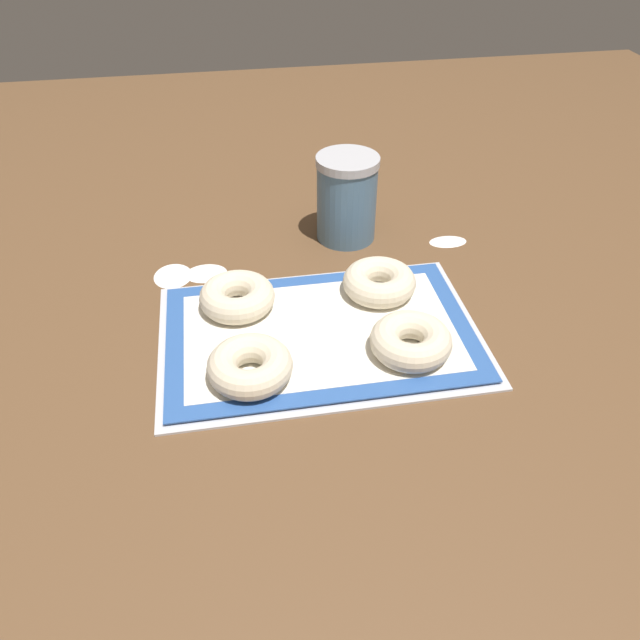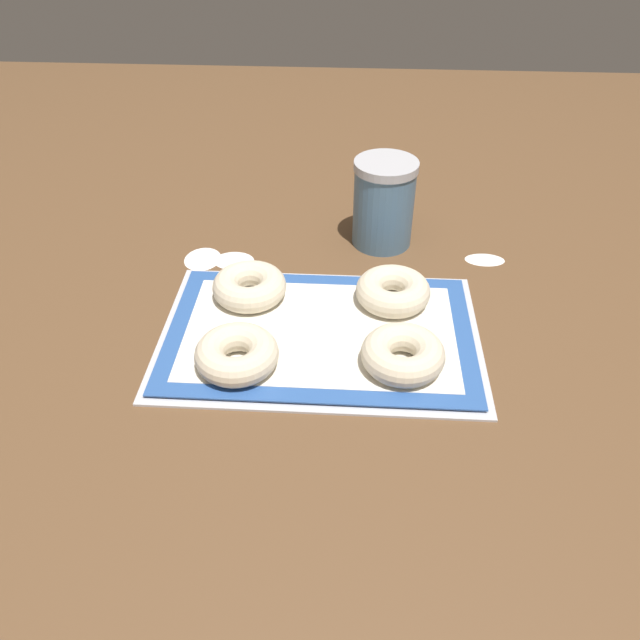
% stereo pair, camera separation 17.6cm
% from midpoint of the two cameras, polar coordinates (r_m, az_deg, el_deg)
% --- Properties ---
extents(ground_plane, '(2.80, 2.80, 0.00)m').
position_cam_midpoint_polar(ground_plane, '(1.01, 4.14, -1.54)').
color(ground_plane, brown).
extents(baking_tray, '(0.51, 0.34, 0.01)m').
position_cam_midpoint_polar(baking_tray, '(1.00, 5.03, -1.69)').
color(baking_tray, silver).
rests_on(baking_tray, ground_plane).
extents(baking_mat, '(0.49, 0.32, 0.00)m').
position_cam_midpoint_polar(baking_mat, '(0.99, 5.05, -1.45)').
color(baking_mat, '#2D569E').
rests_on(baking_mat, baking_tray).
extents(bagel_front_left, '(0.13, 0.13, 0.04)m').
position_cam_midpoint_polar(bagel_front_left, '(0.91, -2.23, -3.55)').
color(bagel_front_left, beige).
rests_on(bagel_front_left, baking_mat).
extents(bagel_front_right, '(0.13, 0.13, 0.04)m').
position_cam_midpoint_polar(bagel_front_right, '(0.94, 12.97, -3.47)').
color(bagel_front_right, beige).
rests_on(bagel_front_right, baking_mat).
extents(bagel_back_left, '(0.13, 0.13, 0.04)m').
position_cam_midpoint_polar(bagel_back_left, '(1.05, -1.75, 2.78)').
color(bagel_back_left, beige).
rests_on(bagel_back_left, baking_mat).
extents(bagel_back_right, '(0.13, 0.13, 0.04)m').
position_cam_midpoint_polar(bagel_back_right, '(1.06, 11.45, 2.30)').
color(bagel_back_right, beige).
rests_on(bagel_back_right, baking_mat).
extents(flour_canister, '(0.12, 0.12, 0.17)m').
position_cam_midpoint_polar(flour_canister, '(1.21, 10.09, 10.25)').
color(flour_canister, slate).
rests_on(flour_canister, ground_plane).
extents(flour_patch_near, '(0.08, 0.06, 0.00)m').
position_cam_midpoint_polar(flour_patch_near, '(1.17, -3.69, 5.23)').
color(flour_patch_near, white).
rests_on(flour_patch_near, ground_plane).
extents(flour_patch_far, '(0.07, 0.04, 0.00)m').
position_cam_midpoint_polar(flour_patch_far, '(1.24, 18.85, 5.02)').
color(flour_patch_far, white).
rests_on(flour_patch_far, ground_plane).
extents(flour_patch_side, '(0.07, 0.08, 0.00)m').
position_cam_midpoint_polar(flour_patch_side, '(1.18, -6.58, 5.35)').
color(flour_patch_side, white).
rests_on(flour_patch_side, ground_plane).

